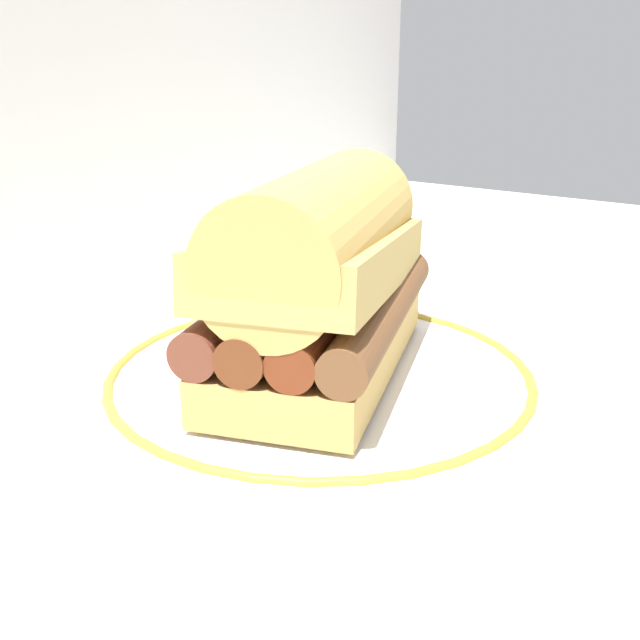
% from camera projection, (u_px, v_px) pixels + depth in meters
% --- Properties ---
extents(ground_plane, '(1.50, 1.50, 0.00)m').
position_uv_depth(ground_plane, '(290.00, 386.00, 0.45)').
color(ground_plane, silver).
extents(plate, '(0.27, 0.27, 0.01)m').
position_uv_depth(plate, '(320.00, 379.00, 0.44)').
color(plate, white).
rests_on(plate, ground_plane).
extents(sausage_sandwich, '(0.21, 0.16, 0.12)m').
position_uv_depth(sausage_sandwich, '(320.00, 274.00, 0.42)').
color(sausage_sandwich, tan).
rests_on(sausage_sandwich, plate).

